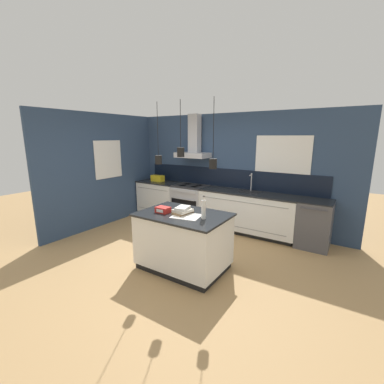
% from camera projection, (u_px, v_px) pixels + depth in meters
% --- Properties ---
extents(ground_plane, '(16.00, 16.00, 0.00)m').
position_uv_depth(ground_plane, '(177.00, 254.00, 4.65)').
color(ground_plane, tan).
rests_on(ground_plane, ground).
extents(wall_back, '(5.60, 2.45, 2.60)m').
position_uv_depth(wall_back, '(225.00, 168.00, 6.02)').
color(wall_back, navy).
rests_on(wall_back, ground_plane).
extents(wall_left, '(0.08, 3.80, 2.60)m').
position_uv_depth(wall_left, '(113.00, 169.00, 6.24)').
color(wall_left, navy).
rests_on(wall_left, ground_plane).
extents(counter_run_left, '(1.16, 0.64, 0.91)m').
position_uv_depth(counter_run_left, '(160.00, 198.00, 6.90)').
color(counter_run_left, black).
rests_on(counter_run_left, ground_plane).
extents(counter_run_sink, '(2.12, 0.64, 1.30)m').
position_uv_depth(counter_run_sink, '(247.00, 212.00, 5.59)').
color(counter_run_sink, black).
rests_on(counter_run_sink, ground_plane).
extents(oven_range, '(0.82, 0.66, 0.91)m').
position_uv_depth(oven_range, '(191.00, 203.00, 6.37)').
color(oven_range, '#B5B5BA').
rests_on(oven_range, ground_plane).
extents(dishwasher, '(0.59, 0.65, 0.91)m').
position_uv_depth(dishwasher, '(314.00, 224.00, 4.88)').
color(dishwasher, '#4C4C51').
rests_on(dishwasher, ground_plane).
extents(kitchen_island, '(1.38, 0.95, 0.91)m').
position_uv_depth(kitchen_island, '(183.00, 241.00, 4.07)').
color(kitchen_island, black).
rests_on(kitchen_island, ground_plane).
extents(bottle_on_island, '(0.07, 0.07, 0.34)m').
position_uv_depth(bottle_on_island, '(204.00, 209.00, 3.71)').
color(bottle_on_island, silver).
rests_on(bottle_on_island, kitchen_island).
extents(book_stack, '(0.26, 0.35, 0.12)m').
position_uv_depth(book_stack, '(183.00, 210.00, 3.96)').
color(book_stack, olive).
rests_on(book_stack, kitchen_island).
extents(red_supply_box, '(0.22, 0.16, 0.09)m').
position_uv_depth(red_supply_box, '(163.00, 210.00, 4.03)').
color(red_supply_box, red).
rests_on(red_supply_box, kitchen_island).
extents(paper_pile, '(0.47, 0.41, 0.01)m').
position_uv_depth(paper_pile, '(186.00, 216.00, 3.85)').
color(paper_pile, silver).
rests_on(paper_pile, kitchen_island).
extents(yellow_toolbox, '(0.34, 0.18, 0.19)m').
position_uv_depth(yellow_toolbox, '(158.00, 178.00, 6.82)').
color(yellow_toolbox, gold).
rests_on(yellow_toolbox, counter_run_left).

